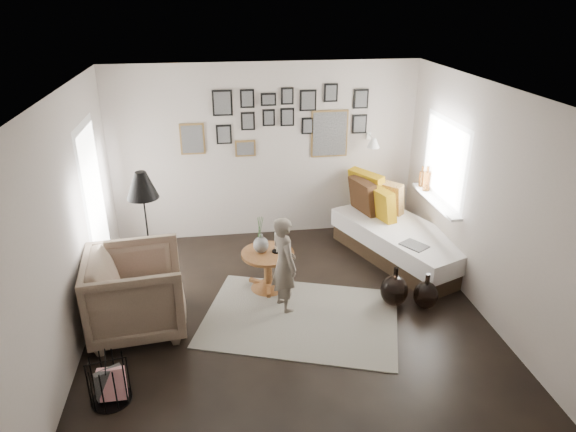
{
  "coord_description": "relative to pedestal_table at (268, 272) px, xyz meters",
  "views": [
    {
      "loc": [
        -0.75,
        -4.87,
        3.49
      ],
      "look_at": [
        0.05,
        0.5,
        1.1
      ],
      "focal_mm": 32.0,
      "sensor_mm": 36.0,
      "label": 1
    }
  ],
  "objects": [
    {
      "name": "ground",
      "position": [
        0.17,
        -0.73,
        -0.24
      ],
      "size": [
        4.8,
        4.8,
        0.0
      ],
      "primitive_type": "plane",
      "color": "black",
      "rests_on": "ground"
    },
    {
      "name": "wall_back",
      "position": [
        0.17,
        1.67,
        1.06
      ],
      "size": [
        4.5,
        0.0,
        4.5
      ],
      "primitive_type": "plane",
      "rotation": [
        1.57,
        0.0,
        0.0
      ],
      "color": "#AEA298",
      "rests_on": "ground"
    },
    {
      "name": "wall_front",
      "position": [
        0.17,
        -3.13,
        1.06
      ],
      "size": [
        4.5,
        0.0,
        4.5
      ],
      "primitive_type": "plane",
      "rotation": [
        -1.57,
        0.0,
        0.0
      ],
      "color": "#AEA298",
      "rests_on": "ground"
    },
    {
      "name": "wall_left",
      "position": [
        -2.08,
        -0.73,
        1.06
      ],
      "size": [
        0.0,
        4.8,
        4.8
      ],
      "primitive_type": "plane",
      "rotation": [
        1.57,
        0.0,
        1.57
      ],
      "color": "#AEA298",
      "rests_on": "ground"
    },
    {
      "name": "wall_right",
      "position": [
        2.42,
        -0.73,
        1.06
      ],
      "size": [
        0.0,
        4.8,
        4.8
      ],
      "primitive_type": "plane",
      "rotation": [
        1.57,
        0.0,
        -1.57
      ],
      "color": "#AEA298",
      "rests_on": "ground"
    },
    {
      "name": "ceiling",
      "position": [
        0.17,
        -0.73,
        2.36
      ],
      "size": [
        4.8,
        4.8,
        0.0
      ],
      "primitive_type": "plane",
      "rotation": [
        3.14,
        0.0,
        0.0
      ],
      "color": "white",
      "rests_on": "wall_back"
    },
    {
      "name": "door_left",
      "position": [
        -2.07,
        0.47,
        0.81
      ],
      "size": [
        0.0,
        2.14,
        2.14
      ],
      "color": "white",
      "rests_on": "wall_left"
    },
    {
      "name": "window_right",
      "position": [
        2.34,
        0.61,
        0.69
      ],
      "size": [
        0.15,
        1.32,
        1.3
      ],
      "color": "white",
      "rests_on": "wall_right"
    },
    {
      "name": "gallery_wall",
      "position": [
        0.46,
        1.65,
        1.5
      ],
      "size": [
        2.74,
        0.03,
        1.08
      ],
      "color": "brown",
      "rests_on": "wall_back"
    },
    {
      "name": "wall_sconce",
      "position": [
        1.72,
        1.4,
        1.22
      ],
      "size": [
        0.18,
        0.36,
        0.16
      ],
      "color": "white",
      "rests_on": "wall_back"
    },
    {
      "name": "rug",
      "position": [
        0.3,
        -0.7,
        -0.23
      ],
      "size": [
        2.58,
        2.17,
        0.01
      ],
      "primitive_type": "cube",
      "rotation": [
        0.0,
        0.0,
        -0.33
      ],
      "color": "beige",
      "rests_on": "ground"
    },
    {
      "name": "pedestal_table",
      "position": [
        0.0,
        0.0,
        0.0
      ],
      "size": [
        0.66,
        0.66,
        0.52
      ],
      "rotation": [
        0.0,
        0.0,
        0.17
      ],
      "color": "brown",
      "rests_on": "ground"
    },
    {
      "name": "vase",
      "position": [
        -0.08,
        0.02,
        0.42
      ],
      "size": [
        0.19,
        0.19,
        0.47
      ],
      "color": "black",
      "rests_on": "pedestal_table"
    },
    {
      "name": "candles",
      "position": [
        0.11,
        -0.0,
        0.4
      ],
      "size": [
        0.11,
        0.11,
        0.24
      ],
      "color": "black",
      "rests_on": "pedestal_table"
    },
    {
      "name": "daybed",
      "position": [
        1.94,
        0.61,
        0.08
      ],
      "size": [
        1.65,
        2.32,
        1.06
      ],
      "rotation": [
        0.0,
        0.0,
        0.39
      ],
      "color": "black",
      "rests_on": "ground"
    },
    {
      "name": "magazine_on_daybed",
      "position": [
        1.89,
        -0.04,
        0.25
      ],
      "size": [
        0.37,
        0.4,
        0.02
      ],
      "primitive_type": "cube",
      "rotation": [
        0.0,
        0.0,
        0.56
      ],
      "color": "black",
      "rests_on": "daybed"
    },
    {
      "name": "armchair",
      "position": [
        -1.51,
        -0.61,
        0.23
      ],
      "size": [
        1.12,
        1.1,
        0.93
      ],
      "primitive_type": "imported",
      "rotation": [
        0.0,
        0.0,
        1.67
      ],
      "color": "#6F5D4B",
      "rests_on": "ground"
    },
    {
      "name": "armchair_cushion",
      "position": [
        -1.48,
        -0.56,
        0.24
      ],
      "size": [
        0.45,
        0.46,
        0.19
      ],
      "primitive_type": "cube",
      "rotation": [
        -0.21,
        0.0,
        0.07
      ],
      "color": "white",
      "rests_on": "armchair"
    },
    {
      "name": "floor_lamp",
      "position": [
        -1.43,
        0.13,
        1.14
      ],
      "size": [
        0.37,
        0.37,
        1.6
      ],
      "rotation": [
        0.0,
        0.0,
        0.24
      ],
      "color": "black",
      "rests_on": "ground"
    },
    {
      "name": "magazine_basket",
      "position": [
        -1.66,
        -1.72,
        -0.02
      ],
      "size": [
        0.41,
        0.41,
        0.44
      ],
      "rotation": [
        0.0,
        0.0,
        0.19
      ],
      "color": "black",
      "rests_on": "ground"
    },
    {
      "name": "demijohn_large",
      "position": [
        1.46,
        -0.58,
        -0.05
      ],
      "size": [
        0.33,
        0.33,
        0.5
      ],
      "color": "black",
      "rests_on": "ground"
    },
    {
      "name": "demijohn_small",
      "position": [
        1.81,
        -0.7,
        -0.07
      ],
      "size": [
        0.29,
        0.29,
        0.46
      ],
      "color": "black",
      "rests_on": "ground"
    },
    {
      "name": "child",
      "position": [
        0.14,
        -0.46,
        0.35
      ],
      "size": [
        0.41,
        0.5,
        1.18
      ],
      "primitive_type": "imported",
      "rotation": [
        0.0,
        0.0,
        1.91
      ],
      "color": "#695E53",
      "rests_on": "ground"
    }
  ]
}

